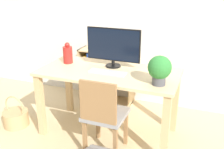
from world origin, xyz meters
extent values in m
plane|color=#CCB284|center=(0.00, 0.00, 0.00)|extent=(10.00, 10.00, 0.00)
cube|color=silver|center=(0.00, 0.96, 1.30)|extent=(8.00, 0.05, 2.60)
cube|color=#D8BC8C|center=(0.00, 0.00, 0.74)|extent=(1.50, 0.73, 0.03)
cube|color=tan|center=(-0.69, -0.31, 0.36)|extent=(0.07, 0.07, 0.73)
cube|color=tan|center=(0.69, -0.31, 0.36)|extent=(0.07, 0.07, 0.73)
cube|color=tan|center=(-0.69, 0.31, 0.36)|extent=(0.07, 0.07, 0.73)
cube|color=tan|center=(0.69, 0.31, 0.36)|extent=(0.07, 0.07, 0.73)
cylinder|color=black|center=(-0.01, 0.16, 0.77)|extent=(0.17, 0.17, 0.02)
cylinder|color=black|center=(-0.01, 0.16, 0.81)|extent=(0.04, 0.04, 0.06)
cube|color=black|center=(-0.01, 0.16, 1.01)|extent=(0.62, 0.02, 0.36)
cube|color=black|center=(-0.01, 0.16, 1.01)|extent=(0.59, 0.03, 0.34)
cube|color=#B2B2B7|center=(0.01, -0.06, 0.77)|extent=(0.40, 0.12, 0.02)
cylinder|color=#B2231E|center=(-0.55, 0.09, 0.86)|extent=(0.11, 0.11, 0.19)
sphere|color=#B2231E|center=(-0.55, 0.09, 0.97)|extent=(0.06, 0.06, 0.06)
cylinder|color=#4C4C51|center=(0.58, -0.18, 0.80)|extent=(0.13, 0.13, 0.08)
sphere|color=#2D7A33|center=(0.58, -0.18, 0.93)|extent=(0.22, 0.22, 0.22)
cube|color=gray|center=(0.09, -0.31, 0.41)|extent=(0.40, 0.40, 0.04)
cube|color=olive|center=(0.09, -0.50, 0.63)|extent=(0.36, 0.03, 0.40)
cube|color=olive|center=(-0.07, -0.48, 0.20)|extent=(0.04, 0.04, 0.39)
cube|color=olive|center=(0.25, -0.48, 0.20)|extent=(0.04, 0.04, 0.39)
cube|color=olive|center=(-0.07, -0.15, 0.20)|extent=(0.04, 0.04, 0.39)
cube|color=olive|center=(0.25, -0.15, 0.20)|extent=(0.04, 0.04, 0.39)
cube|color=tan|center=(-0.73, 0.79, 0.38)|extent=(0.02, 0.28, 0.75)
cube|color=tan|center=(0.03, 0.79, 0.38)|extent=(0.02, 0.28, 0.75)
cube|color=tan|center=(-0.35, 0.79, 0.01)|extent=(0.77, 0.28, 0.02)
cube|color=tan|center=(-0.35, 0.79, 0.74)|extent=(0.77, 0.28, 0.02)
cube|color=tan|center=(-0.35, 0.79, 0.38)|extent=(0.74, 0.28, 0.02)
cube|color=red|center=(-0.69, 0.79, 0.18)|extent=(0.04, 0.24, 0.33)
cube|color=beige|center=(-0.63, 0.79, 0.16)|extent=(0.07, 0.24, 0.28)
cube|color=#2D7F38|center=(-0.56, 0.79, 0.14)|extent=(0.06, 0.24, 0.24)
cube|color=black|center=(-0.50, 0.79, 0.13)|extent=(0.04, 0.24, 0.23)
cube|color=black|center=(-0.44, 0.79, 0.12)|extent=(0.05, 0.24, 0.20)
cube|color=#2D7F38|center=(-0.68, 0.79, 0.49)|extent=(0.04, 0.24, 0.20)
cube|color=orange|center=(-0.63, 0.79, 0.52)|extent=(0.05, 0.24, 0.27)
cube|color=navy|center=(-0.57, 0.79, 0.55)|extent=(0.05, 0.24, 0.33)
cylinder|color=tan|center=(-1.11, -0.27, 0.09)|extent=(0.30, 0.30, 0.18)
torus|color=tan|center=(-1.11, -0.27, 0.26)|extent=(0.26, 0.02, 0.26)
camera|label=1|loc=(0.98, -2.45, 1.71)|focal=42.00mm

